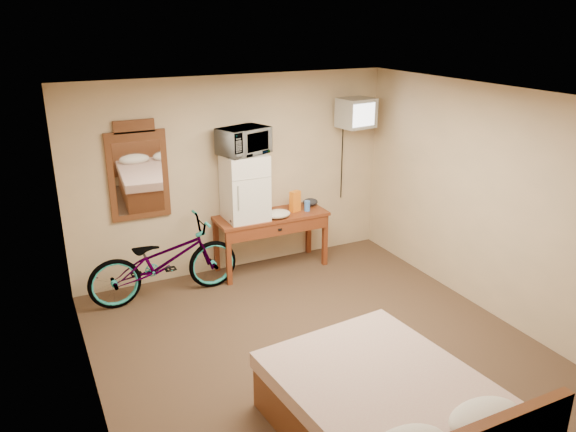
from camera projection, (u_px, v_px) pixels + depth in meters
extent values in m
plane|color=#3E2F1F|center=(321.00, 352.00, 5.59)|extent=(4.60, 4.60, 0.00)
plane|color=silver|center=(327.00, 99.00, 4.75)|extent=(4.60, 4.60, 0.00)
cube|color=tan|center=(235.00, 175.00, 7.11)|extent=(4.20, 0.04, 2.50)
cube|color=tan|center=(521.00, 369.00, 3.23)|extent=(4.20, 0.04, 2.50)
cube|color=tan|center=(86.00, 280.00, 4.30)|extent=(0.04, 4.60, 2.50)
cube|color=tan|center=(494.00, 204.00, 6.04)|extent=(0.04, 4.60, 2.50)
cube|color=silver|center=(230.00, 201.00, 7.18)|extent=(0.08, 0.01, 0.13)
cube|color=brown|center=(271.00, 216.00, 7.23)|extent=(1.46, 0.58, 0.04)
cube|color=brown|center=(229.00, 258.00, 6.88)|extent=(0.06, 0.06, 0.71)
cube|color=brown|center=(325.00, 240.00, 7.44)|extent=(0.06, 0.06, 0.71)
cube|color=brown|center=(216.00, 245.00, 7.27)|extent=(0.06, 0.06, 0.71)
cube|color=brown|center=(309.00, 229.00, 7.83)|extent=(0.06, 0.06, 0.71)
cube|color=brown|center=(279.00, 229.00, 7.05)|extent=(1.34, 0.06, 0.16)
cube|color=black|center=(280.00, 230.00, 7.04)|extent=(0.05, 0.02, 0.03)
cube|color=white|center=(245.00, 187.00, 6.94)|extent=(0.51, 0.49, 0.83)
cube|color=#9F9F9A|center=(252.00, 179.00, 6.67)|extent=(0.51, 0.01, 0.00)
cylinder|color=#9F9F9A|center=(238.00, 198.00, 6.67)|extent=(0.02, 0.02, 0.30)
imported|color=white|center=(244.00, 141.00, 6.74)|extent=(0.69, 0.57, 0.32)
cube|color=orange|center=(295.00, 201.00, 7.28)|extent=(0.15, 0.12, 0.27)
cylinder|color=#4481E9|center=(307.00, 206.00, 7.33)|extent=(0.08, 0.08, 0.14)
ellipsoid|color=white|center=(278.00, 214.00, 7.08)|extent=(0.33, 0.25, 0.10)
ellipsoid|color=black|center=(240.00, 220.00, 6.88)|extent=(0.25, 0.19, 0.09)
ellipsoid|color=black|center=(310.00, 202.00, 7.54)|extent=(0.21, 0.17, 0.10)
cube|color=black|center=(345.00, 117.00, 7.55)|extent=(0.14, 0.02, 0.14)
cylinder|color=black|center=(347.00, 117.00, 7.52)|extent=(0.05, 0.30, 0.05)
cube|color=#9F9F9A|center=(356.00, 113.00, 7.30)|extent=(0.48, 0.42, 0.38)
cube|color=white|center=(364.00, 115.00, 7.14)|extent=(0.36, 0.06, 0.29)
cube|color=black|center=(349.00, 111.00, 7.46)|extent=(0.27, 0.05, 0.23)
cube|color=#5B331A|center=(138.00, 176.00, 6.55)|extent=(0.70, 0.04, 1.05)
cube|color=#5B331A|center=(134.00, 126.00, 6.35)|extent=(0.46, 0.04, 0.15)
cube|color=white|center=(139.00, 178.00, 6.53)|extent=(0.55, 0.01, 0.86)
imported|color=black|center=(164.00, 260.00, 6.55)|extent=(1.79, 0.66, 0.93)
cube|color=#5B331A|center=(387.00, 420.00, 4.37)|extent=(1.54, 1.95, 0.40)
cube|color=#BFAC94|center=(389.00, 393.00, 4.28)|extent=(1.58, 2.00, 0.14)
ellipsoid|color=silver|center=(485.00, 418.00, 3.82)|extent=(0.57, 0.35, 0.20)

